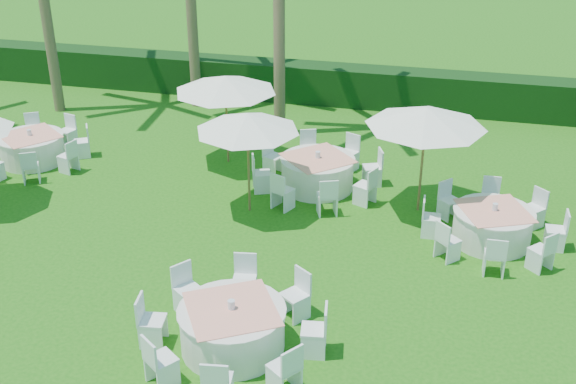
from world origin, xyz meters
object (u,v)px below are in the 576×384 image
Objects in this scene: banquet_table_b at (232,327)px; banquet_table_f at (492,225)px; banquet_table_e at (317,172)px; umbrella_d at (426,117)px; umbrella_b at (247,122)px; umbrella_c at (225,84)px; banquet_table_d at (32,148)px.

banquet_table_f is (4.28, 4.66, -0.03)m from banquet_table_b.
banquet_table_e is 3.17m from umbrella_d.
banquet_table_f is 1.24× the size of umbrella_b.
banquet_table_f is at bearing 47.42° from banquet_table_b.
umbrella_c is at bearing 117.71° from umbrella_b.
umbrella_b is (-1.28, -1.52, 1.76)m from banquet_table_e.
banquet_table_b is 1.08× the size of banquet_table_d.
umbrella_b is at bearing -11.63° from banquet_table_d.
umbrella_d is (10.11, -0.39, 1.89)m from banquet_table_d.
banquet_table_e is 1.05× the size of banquet_table_f.
banquet_table_f is 1.11× the size of umbrella_d.
umbrella_b is at bearing 178.22° from banquet_table_f.
umbrella_d is (2.49, -0.60, 1.87)m from banquet_table_e.
umbrella_c reaches higher than banquet_table_e.
banquet_table_d is at bearing -178.35° from banquet_table_e.
banquet_table_d is 11.81m from banquet_table_f.
banquet_table_e reaches higher than banquet_table_d.
banquet_table_d is 6.70m from umbrella_b.
banquet_table_d is (-7.44, 6.13, -0.03)m from banquet_table_b.
umbrella_d is at bearing 13.65° from umbrella_b.
umbrella_c is (-6.71, 2.67, 1.75)m from banquet_table_f.
umbrella_d reaches higher than umbrella_c.
umbrella_b reaches higher than umbrella_c.
banquet_table_d is at bearing 168.37° from umbrella_b.
banquet_table_e is at bearing 88.44° from banquet_table_b.
banquet_table_e is at bearing -20.75° from umbrella_c.
banquet_table_f is at bearing -21.73° from umbrella_c.
umbrella_d is at bearing -17.33° from umbrella_c.
banquet_table_b is 6.35m from banquet_table_e.
banquet_table_b is at bearing -114.90° from umbrella_d.
banquet_table_b is at bearing -39.50° from banquet_table_d.
banquet_table_e is 1.30× the size of umbrella_b.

